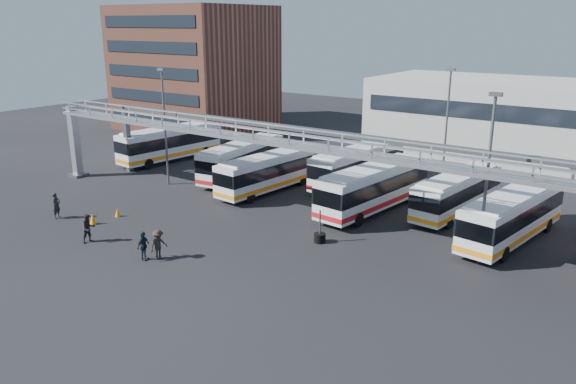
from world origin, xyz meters
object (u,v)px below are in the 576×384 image
Objects in this scene: pedestrian_b at (88,228)px; cone_right at (117,212)px; bus_5 at (374,186)px; bus_3 at (268,171)px; bus_4 at (358,165)px; pedestrian_c at (158,244)px; bus_2 at (242,158)px; pedestrian_d at (143,246)px; light_pole_left at (165,121)px; light_pole_back at (447,121)px; pedestrian_a at (56,205)px; light_pole_mid at (488,171)px; bus_6 at (457,192)px; bus_7 at (512,215)px; bus_0 at (170,142)px; tire_stack at (320,237)px; cone_left at (93,219)px.

pedestrian_b reaches higher than cone_right.
bus_3 is at bearing -170.02° from bus_5.
pedestrian_b is (-7.84, -22.12, -0.93)m from bus_4.
pedestrian_c is (-6.38, -15.88, -1.00)m from bus_5.
bus_2 is 5.05m from bus_3.
bus_3 is (4.61, -2.07, -0.08)m from bus_2.
pedestrian_d is at bearing -74.92° from bus_2.
pedestrian_b is 2.98× the size of cone_right.
light_pole_back is at bearing 34.99° from light_pole_left.
pedestrian_a is at bearing -118.59° from bus_4.
bus_5 is (-9.72, 5.07, -3.78)m from light_pole_mid.
light_pole_mid is 25.20m from bus_2.
bus_3 is 15.68m from pedestrian_c.
pedestrian_c is (-16.10, -10.82, -4.78)m from light_pole_mid.
pedestrian_c is at bearing -115.90° from bus_6.
pedestrian_c is at bearing -128.65° from bus_7.
light_pole_mid is at bearing -88.70° from bus_7.
light_pole_back is 0.95× the size of bus_3.
pedestrian_a is 1.03× the size of pedestrian_b.
bus_2 is 19.47m from pedestrian_d.
bus_3 is (8.59, 3.49, -3.96)m from light_pole_left.
pedestrian_d is at bearing -128.52° from bus_7.
bus_3 is 20.00m from bus_7.
bus_7 is 27.89m from cone_right.
bus_0 is 5.28× the size of tire_stack.
cone_right is (-5.17, -11.76, -1.45)m from bus_3.
tire_stack reaches higher than pedestrian_d.
bus_2 is 5.69× the size of pedestrian_a.
pedestrian_a is (0.10, -11.09, -4.74)m from light_pole_left.
light_pole_left reaches higher than bus_0.
bus_5 is at bearing 12.54° from light_pole_left.
light_pole_mid is 26.91m from cone_left.
pedestrian_c is 1.03× the size of pedestrian_d.
cone_right is (9.91, -14.67, -1.62)m from bus_0.
bus_5 is at bearing 0.28° from bus_0.
pedestrian_c is (18.39, -18.22, -1.00)m from bus_0.
tire_stack is (4.53, -13.32, -1.51)m from bus_4.
bus_4 is 5.95× the size of pedestrian_b.
light_pole_back is 5.15× the size of pedestrian_a.
cone_left is at bearing -105.81° from bus_3.
pedestrian_d is at bearing -116.34° from bus_6.
tire_stack reaches higher than pedestrian_b.
bus_7 is at bearing 5.44° from bus_3.
bus_3 is (-11.41, -10.51, -3.96)m from light_pole_back.
bus_6 reaches higher than tire_stack.
bus_4 is (-14.07, 10.51, -3.84)m from light_pole_mid.
bus_2 reaches higher than bus_7.
bus_5 is 8.04m from tire_stack.
pedestrian_d is (-17.31, -16.13, -0.93)m from bus_7.
light_pole_mid is 5.40× the size of pedestrian_c.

